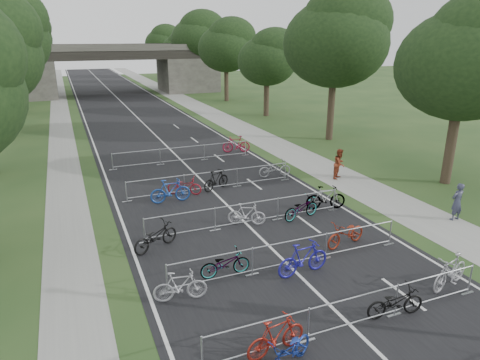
# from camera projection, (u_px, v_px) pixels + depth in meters

# --- Properties ---
(road) EXTENTS (11.00, 140.00, 0.01)m
(road) POSITION_uv_depth(u_px,v_px,m) (129.00, 109.00, 50.01)
(road) COLOR black
(road) RESTS_ON ground
(sidewalk_right) EXTENTS (3.00, 140.00, 0.01)m
(sidewalk_right) POSITION_uv_depth(u_px,v_px,m) (195.00, 105.00, 52.90)
(sidewalk_right) COLOR gray
(sidewalk_right) RESTS_ON ground
(sidewalk_left) EXTENTS (2.00, 140.00, 0.01)m
(sidewalk_left) POSITION_uv_depth(u_px,v_px,m) (60.00, 113.00, 47.30)
(sidewalk_left) COLOR gray
(sidewalk_left) RESTS_ON ground
(lane_markings) EXTENTS (0.12, 140.00, 0.00)m
(lane_markings) POSITION_uv_depth(u_px,v_px,m) (129.00, 109.00, 50.01)
(lane_markings) COLOR silver
(lane_markings) RESTS_ON ground
(overpass_bridge) EXTENTS (31.00, 8.00, 7.05)m
(overpass_bridge) POSITION_uv_depth(u_px,v_px,m) (111.00, 69.00, 62.02)
(overpass_bridge) COLOR #403E39
(overpass_bridge) RESTS_ON ground
(tree_right_0) EXTENTS (7.17, 7.17, 10.93)m
(tree_right_0) POSITION_uv_depth(u_px,v_px,m) (467.00, 60.00, 22.70)
(tree_right_0) COLOR #33261C
(tree_right_0) RESTS_ON ground
(tree_right_1) EXTENTS (8.18, 8.18, 12.47)m
(tree_right_1) POSITION_uv_depth(u_px,v_px,m) (337.00, 39.00, 32.90)
(tree_right_1) COLOR #33261C
(tree_right_1) RESTS_ON ground
(tree_right_2) EXTENTS (6.16, 6.16, 9.39)m
(tree_right_2) POSITION_uv_depth(u_px,v_px,m) (268.00, 58.00, 44.03)
(tree_right_2) COLOR #33261C
(tree_right_2) RESTS_ON ground
(tree_left_3) EXTENTS (6.72, 6.72, 10.25)m
(tree_left_3) POSITION_uv_depth(u_px,v_px,m) (12.00, 52.00, 45.51)
(tree_left_3) COLOR #33261C
(tree_left_3) RESTS_ON ground
(tree_right_3) EXTENTS (7.17, 7.17, 10.93)m
(tree_right_3) POSITION_uv_depth(u_px,v_px,m) (227.00, 46.00, 54.23)
(tree_right_3) COLOR #33261C
(tree_right_3) RESTS_ON ground
(tree_left_4) EXTENTS (7.56, 7.56, 11.53)m
(tree_left_4) POSITION_uv_depth(u_px,v_px,m) (19.00, 43.00, 55.76)
(tree_left_4) COLOR #33261C
(tree_left_4) RESTS_ON ground
(tree_right_4) EXTENTS (8.18, 8.18, 12.47)m
(tree_right_4) POSITION_uv_depth(u_px,v_px,m) (199.00, 38.00, 64.43)
(tree_right_4) COLOR #33261C
(tree_right_4) RESTS_ON ground
(tree_left_5) EXTENTS (8.40, 8.40, 12.81)m
(tree_left_5) POSITION_uv_depth(u_px,v_px,m) (24.00, 36.00, 66.01)
(tree_left_5) COLOR #33261C
(tree_left_5) RESTS_ON ground
(tree_right_5) EXTENTS (6.16, 6.16, 9.39)m
(tree_right_5) POSITION_uv_depth(u_px,v_px,m) (179.00, 49.00, 75.56)
(tree_right_5) COLOR #33261C
(tree_right_5) RESTS_ON ground
(tree_left_6) EXTENTS (6.72, 6.72, 10.25)m
(tree_left_6) POSITION_uv_depth(u_px,v_px,m) (29.00, 46.00, 77.04)
(tree_left_6) COLOR #33261C
(tree_left_6) RESTS_ON ground
(tree_right_6) EXTENTS (7.17, 7.17, 10.93)m
(tree_right_6) POSITION_uv_depth(u_px,v_px,m) (163.00, 42.00, 85.76)
(tree_right_6) COLOR #33261C
(tree_right_6) RESTS_ON ground
(barrier_row_2) EXTENTS (9.70, 0.08, 1.10)m
(barrier_row_2) POSITION_uv_depth(u_px,v_px,m) (354.00, 312.00, 12.35)
(barrier_row_2) COLOR #ACAFB5
(barrier_row_2) RESTS_ON ground
(barrier_row_3) EXTENTS (9.70, 0.08, 1.10)m
(barrier_row_3) POSITION_uv_depth(u_px,v_px,m) (290.00, 253.00, 15.68)
(barrier_row_3) COLOR #ACAFB5
(barrier_row_3) RESTS_ON ground
(barrier_row_4) EXTENTS (9.70, 0.08, 1.10)m
(barrier_row_4) POSITION_uv_depth(u_px,v_px,m) (247.00, 214.00, 19.18)
(barrier_row_4) COLOR #ACAFB5
(barrier_row_4) RESTS_ON ground
(barrier_row_5) EXTENTS (9.70, 0.08, 1.10)m
(barrier_row_5) POSITION_uv_depth(u_px,v_px,m) (211.00, 181.00, 23.56)
(barrier_row_5) COLOR #ACAFB5
(barrier_row_5) RESTS_ON ground
(barrier_row_6) EXTENTS (9.70, 0.08, 1.10)m
(barrier_row_6) POSITION_uv_depth(u_px,v_px,m) (183.00, 154.00, 28.82)
(barrier_row_6) COLOR #ACAFB5
(barrier_row_6) RESTS_ON ground
(bike_8) EXTENTS (1.96, 1.43, 0.98)m
(bike_8) POSITION_uv_depth(u_px,v_px,m) (290.00, 353.00, 10.82)
(bike_8) COLOR navy
(bike_8) RESTS_ON ground
(bike_9) EXTENTS (1.89, 0.78, 1.10)m
(bike_9) POSITION_uv_depth(u_px,v_px,m) (276.00, 336.00, 11.33)
(bike_9) COLOR maroon
(bike_9) RESTS_ON ground
(bike_10) EXTENTS (1.94, 0.91, 0.98)m
(bike_10) POSITION_uv_depth(u_px,v_px,m) (395.00, 302.00, 12.89)
(bike_10) COLOR black
(bike_10) RESTS_ON ground
(bike_11) EXTENTS (2.08, 1.04, 1.20)m
(bike_11) POSITION_uv_depth(u_px,v_px,m) (450.00, 272.00, 14.35)
(bike_11) COLOR #9B9AA1
(bike_11) RESTS_ON ground
(bike_12) EXTENTS (1.80, 0.79, 1.04)m
(bike_12) POSITION_uv_depth(u_px,v_px,m) (180.00, 286.00, 13.65)
(bike_12) COLOR #A5A5AD
(bike_12) RESTS_ON ground
(bike_13) EXTENTS (1.85, 0.69, 0.96)m
(bike_13) POSITION_uv_depth(u_px,v_px,m) (225.00, 264.00, 15.09)
(bike_13) COLOR #ACAFB5
(bike_13) RESTS_ON ground
(bike_14) EXTENTS (2.12, 0.75, 1.25)m
(bike_14) POSITION_uv_depth(u_px,v_px,m) (303.00, 259.00, 15.14)
(bike_14) COLOR #1F1B97
(bike_14) RESTS_ON ground
(bike_15) EXTENTS (2.13, 1.13, 1.06)m
(bike_15) POSITION_uv_depth(u_px,v_px,m) (346.00, 234.00, 17.27)
(bike_15) COLOR maroon
(bike_15) RESTS_ON ground
(bike_16) EXTENTS (2.18, 1.56, 1.09)m
(bike_16) POSITION_uv_depth(u_px,v_px,m) (155.00, 237.00, 16.99)
(bike_16) COLOR black
(bike_16) RESTS_ON ground
(bike_17) EXTENTS (1.74, 1.21, 1.03)m
(bike_17) POSITION_uv_depth(u_px,v_px,m) (247.00, 214.00, 19.19)
(bike_17) COLOR #B2B1B9
(bike_17) RESTS_ON ground
(bike_18) EXTENTS (2.09, 1.11, 1.05)m
(bike_18) POSITION_uv_depth(u_px,v_px,m) (301.00, 208.00, 19.85)
(bike_18) COLOR #ACAFB5
(bike_18) RESTS_ON ground
(bike_19) EXTENTS (2.07, 1.05, 1.20)m
(bike_19) POSITION_uv_depth(u_px,v_px,m) (326.00, 198.00, 20.93)
(bike_19) COLOR #ACAFB5
(bike_19) RESTS_ON ground
(bike_20) EXTENTS (2.09, 0.67, 1.24)m
(bike_20) POSITION_uv_depth(u_px,v_px,m) (170.00, 191.00, 21.78)
(bike_20) COLOR #1C439A
(bike_20) RESTS_ON ground
(bike_21) EXTENTS (1.94, 1.49, 0.98)m
(bike_21) POSITION_uv_depth(u_px,v_px,m) (184.00, 186.00, 22.93)
(bike_21) COLOR maroon
(bike_21) RESTS_ON ground
(bike_22) EXTENTS (1.92, 1.32, 1.13)m
(bike_22) POSITION_uv_depth(u_px,v_px,m) (216.00, 180.00, 23.61)
(bike_22) COLOR black
(bike_22) RESTS_ON ground
(bike_23) EXTENTS (2.08, 0.91, 1.06)m
(bike_23) POSITION_uv_depth(u_px,v_px,m) (275.00, 169.00, 25.79)
(bike_23) COLOR gray
(bike_23) RESTS_ON ground
(bike_27) EXTENTS (2.10, 1.10, 1.22)m
(bike_27) POSITION_uv_depth(u_px,v_px,m) (236.00, 144.00, 31.23)
(bike_27) COLOR maroon
(bike_27) RESTS_ON ground
(pedestrian_a) EXTENTS (0.67, 0.45, 1.79)m
(pedestrian_a) POSITION_uv_depth(u_px,v_px,m) (457.00, 202.00, 19.61)
(pedestrian_a) COLOR #313349
(pedestrian_a) RESTS_ON ground
(pedestrian_b) EXTENTS (1.11, 1.06, 1.80)m
(pedestrian_b) POSITION_uv_depth(u_px,v_px,m) (340.00, 164.00, 25.42)
(pedestrian_b) COLOR #92391F
(pedestrian_b) RESTS_ON ground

